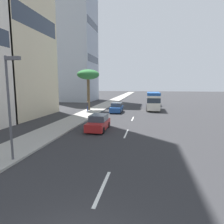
{
  "coord_description": "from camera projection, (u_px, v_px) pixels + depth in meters",
  "views": [
    {
      "loc": [
        -3.73,
        -1.93,
        4.7
      ],
      "look_at": [
        17.92,
        1.98,
        1.58
      ],
      "focal_mm": 31.56,
      "sensor_mm": 36.0,
      "label": 1
    }
  ],
  "objects": [
    {
      "name": "ground_plane",
      "position": [
        136.0,
        111.0,
        35.32
      ],
      "size": [
        198.0,
        198.0,
        0.0
      ],
      "primitive_type": "plane",
      "color": "#2D2D30"
    },
    {
      "name": "sidewalk_right",
      "position": [
        96.0,
        109.0,
        36.61
      ],
      "size": [
        162.0,
        3.43,
        0.15
      ],
      "primitive_type": "cube",
      "color": "#9E9B93",
      "rests_on": "ground_plane"
    },
    {
      "name": "lane_stripe_near",
      "position": [
        103.0,
        187.0,
        9.04
      ],
      "size": [
        3.2,
        0.16,
        0.01
      ],
      "primitive_type": "cube",
      "color": "silver",
      "rests_on": "ground_plane"
    },
    {
      "name": "lane_stripe_mid",
      "position": [
        126.0,
        134.0,
        18.82
      ],
      "size": [
        3.2,
        0.16,
        0.01
      ],
      "primitive_type": "cube",
      "color": "silver",
      "rests_on": "ground_plane"
    },
    {
      "name": "lane_stripe_far",
      "position": [
        133.0,
        119.0,
        26.95
      ],
      "size": [
        3.2,
        0.16,
        0.01
      ],
      "primitive_type": "cube",
      "color": "silver",
      "rests_on": "ground_plane"
    },
    {
      "name": "minibus_lead",
      "position": [
        153.0,
        100.0,
        35.67
      ],
      "size": [
        6.31,
        2.36,
        3.23
      ],
      "color": "silver",
      "rests_on": "ground_plane"
    },
    {
      "name": "car_second",
      "position": [
        117.0,
        108.0,
        32.86
      ],
      "size": [
        4.1,
        1.84,
        1.63
      ],
      "rotation": [
        0.0,
        0.0,
        3.14
      ],
      "color": "#1E478C",
      "rests_on": "ground_plane"
    },
    {
      "name": "car_third",
      "position": [
        98.0,
        123.0,
        20.26
      ],
      "size": [
        4.27,
        1.8,
        1.58
      ],
      "rotation": [
        0.0,
        0.0,
        3.14
      ],
      "color": "#A51E1E",
      "rests_on": "ground_plane"
    },
    {
      "name": "van_fourth",
      "position": [
        153.0,
        100.0,
        43.98
      ],
      "size": [
        5.39,
        2.19,
        2.25
      ],
      "color": "#1E478C",
      "rests_on": "ground_plane"
    },
    {
      "name": "pedestrian_near_lamp",
      "position": [
        87.0,
        106.0,
        33.58
      ],
      "size": [
        0.35,
        0.39,
        1.69
      ],
      "rotation": [
        0.0,
        0.0,
        2.07
      ],
      "color": "navy",
      "rests_on": "sidewalk_right"
    },
    {
      "name": "palm_tree",
      "position": [
        88.0,
        75.0,
        34.29
      ],
      "size": [
        3.86,
        3.86,
        7.09
      ],
      "color": "brown",
      "rests_on": "sidewalk_right"
    },
    {
      "name": "street_lamp",
      "position": [
        10.0,
        96.0,
        11.46
      ],
      "size": [
        0.24,
        0.97,
        6.16
      ],
      "color": "#4C4C51",
      "rests_on": "sidewalk_right"
    },
    {
      "name": "office_tower_far",
      "position": [
        72.0,
        31.0,
        54.29
      ],
      "size": [
        11.51,
        12.06,
        38.32
      ],
      "color": "#99A3B2",
      "rests_on": "ground_plane"
    }
  ]
}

